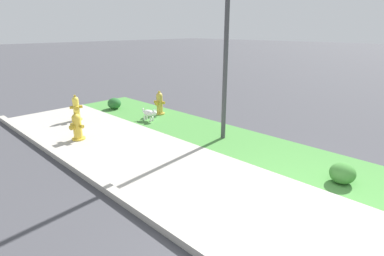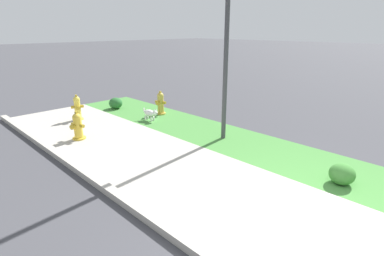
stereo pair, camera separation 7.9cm
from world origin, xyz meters
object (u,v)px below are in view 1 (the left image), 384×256
at_px(fire_hydrant_across_street, 76,108).
at_px(shrub_bush_far_verge, 343,173).
at_px(small_white_dog, 150,113).
at_px(fire_hydrant_by_grass_verge, 77,127).
at_px(fire_hydrant_mid_block, 160,103).
at_px(shrub_bush_mid_verge, 114,103).

height_order(fire_hydrant_across_street, shrub_bush_far_verge, fire_hydrant_across_street).
relative_size(small_white_dog, shrub_bush_far_verge, 1.23).
distance_m(small_white_dog, shrub_bush_far_verge, 5.47).
bearing_deg(shrub_bush_far_verge, small_white_dog, -179.85).
distance_m(fire_hydrant_by_grass_verge, small_white_dog, 2.25).
bearing_deg(shrub_bush_far_verge, fire_hydrant_by_grass_verge, -157.53).
bearing_deg(shrub_bush_far_verge, fire_hydrant_mid_block, 173.58).
bearing_deg(fire_hydrant_across_street, fire_hydrant_by_grass_verge, 85.41).
xyz_separation_m(small_white_dog, shrub_bush_far_verge, (5.47, 0.01, -0.04)).
height_order(small_white_dog, shrub_bush_mid_verge, small_white_dog).
bearing_deg(small_white_dog, shrub_bush_mid_verge, 169.59).
xyz_separation_m(fire_hydrant_mid_block, fire_hydrant_by_grass_verge, (0.34, -2.91, -0.02)).
bearing_deg(fire_hydrant_across_street, fire_hydrant_mid_block, 170.42).
bearing_deg(fire_hydrant_mid_block, fire_hydrant_across_street, 42.68).
height_order(small_white_dog, shrub_bush_far_verge, small_white_dog).
bearing_deg(fire_hydrant_mid_block, small_white_dog, 99.30).
height_order(fire_hydrant_across_street, fire_hydrant_by_grass_verge, fire_hydrant_across_street).
bearing_deg(shrub_bush_mid_verge, fire_hydrant_across_street, -75.79).
relative_size(fire_hydrant_across_street, shrub_bush_mid_verge, 1.72).
bearing_deg(shrub_bush_far_verge, fire_hydrant_across_street, -167.93).
distance_m(fire_hydrant_across_street, shrub_bush_far_verge, 7.22).
xyz_separation_m(fire_hydrant_across_street, shrub_bush_mid_verge, (-0.39, 1.52, -0.18)).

